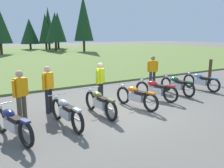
# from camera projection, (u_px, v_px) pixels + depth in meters

# --- Properties ---
(ground_plane) EXTENTS (140.00, 140.00, 0.00)m
(ground_plane) POSITION_uv_depth(u_px,v_px,m) (121.00, 111.00, 8.65)
(ground_plane) COLOR #605B54
(grass_moorland) EXTENTS (80.00, 44.00, 0.10)m
(grass_moorland) POSITION_uv_depth(u_px,v_px,m) (8.00, 56.00, 30.76)
(grass_moorland) COLOR #5B7033
(grass_moorland) RESTS_ON ground
(forest_treeline) EXTENTS (33.08, 16.58, 8.68)m
(forest_treeline) POSITION_uv_depth(u_px,v_px,m) (3.00, 24.00, 35.40)
(forest_treeline) COLOR #47331E
(forest_treeline) RESTS_ON ground
(motorcycle_navy) EXTENTS (0.81, 2.04, 0.88)m
(motorcycle_navy) POSITION_uv_depth(u_px,v_px,m) (12.00, 124.00, 6.25)
(motorcycle_navy) COLOR black
(motorcycle_navy) RESTS_ON ground
(motorcycle_silver) EXTENTS (0.62, 2.10, 0.88)m
(motorcycle_silver) POSITION_uv_depth(u_px,v_px,m) (66.00, 112.00, 7.18)
(motorcycle_silver) COLOR black
(motorcycle_silver) RESTS_ON ground
(motorcycle_olive) EXTENTS (0.62, 2.10, 0.88)m
(motorcycle_olive) POSITION_uv_depth(u_px,v_px,m) (100.00, 103.00, 8.18)
(motorcycle_olive) COLOR black
(motorcycle_olive) RESTS_ON ground
(motorcycle_orange) EXTENTS (0.69, 2.08, 0.88)m
(motorcycle_orange) POSITION_uv_depth(u_px,v_px,m) (136.00, 96.00, 9.00)
(motorcycle_orange) COLOR black
(motorcycle_orange) RESTS_ON ground
(motorcycle_red) EXTENTS (0.80, 2.05, 0.88)m
(motorcycle_red) POSITION_uv_depth(u_px,v_px,m) (156.00, 90.00, 10.10)
(motorcycle_red) COLOR black
(motorcycle_red) RESTS_ON ground
(motorcycle_british_green) EXTENTS (0.62, 2.10, 0.88)m
(motorcycle_british_green) POSITION_uv_depth(u_px,v_px,m) (177.00, 85.00, 11.05)
(motorcycle_british_green) COLOR black
(motorcycle_british_green) RESTS_ON ground
(motorcycle_sky_blue) EXTENTS (0.62, 2.10, 0.88)m
(motorcycle_sky_blue) POSITION_uv_depth(u_px,v_px,m) (201.00, 81.00, 11.93)
(motorcycle_sky_blue) COLOR black
(motorcycle_sky_blue) RESTS_ON ground
(rider_with_back_turned) EXTENTS (0.46, 0.39, 1.67)m
(rider_with_back_turned) POSITION_uv_depth(u_px,v_px,m) (48.00, 87.00, 8.28)
(rider_with_back_turned) COLOR black
(rider_with_back_turned) RESTS_ON ground
(rider_checking_bike) EXTENTS (0.51, 0.35, 1.67)m
(rider_checking_bike) POSITION_uv_depth(u_px,v_px,m) (153.00, 70.00, 12.07)
(rider_checking_bike) COLOR #2D2D38
(rider_checking_bike) RESTS_ON ground
(rider_in_hivis_vest) EXTENTS (0.51, 0.35, 1.67)m
(rider_in_hivis_vest) POSITION_uv_depth(u_px,v_px,m) (21.00, 94.00, 7.29)
(rider_in_hivis_vest) COLOR #4C4233
(rider_in_hivis_vest) RESTS_ON ground
(rider_near_row_end) EXTENTS (0.45, 0.39, 1.67)m
(rider_near_row_end) POSITION_uv_depth(u_px,v_px,m) (100.00, 81.00, 9.24)
(rider_near_row_end) COLOR black
(rider_near_row_end) RESTS_ON ground
(trail_marker_post) EXTENTS (0.12, 0.12, 1.38)m
(trail_marker_post) POSITION_uv_depth(u_px,v_px,m) (210.00, 72.00, 13.34)
(trail_marker_post) COLOR #47331E
(trail_marker_post) RESTS_ON ground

